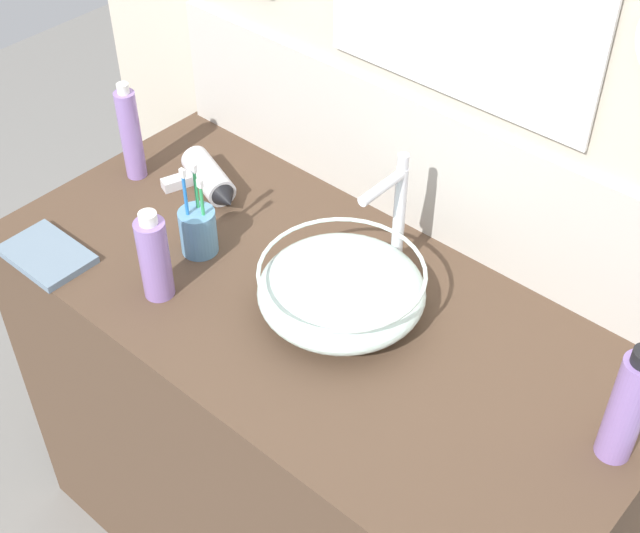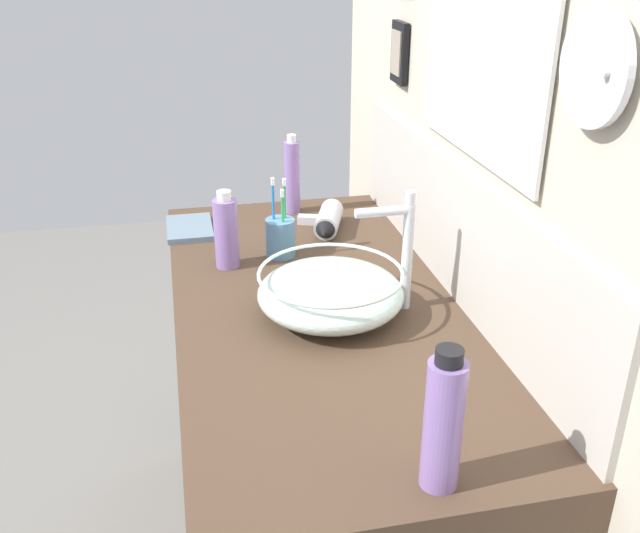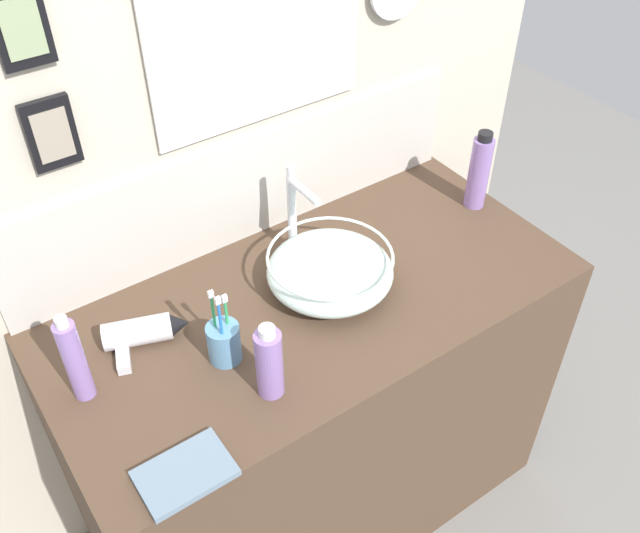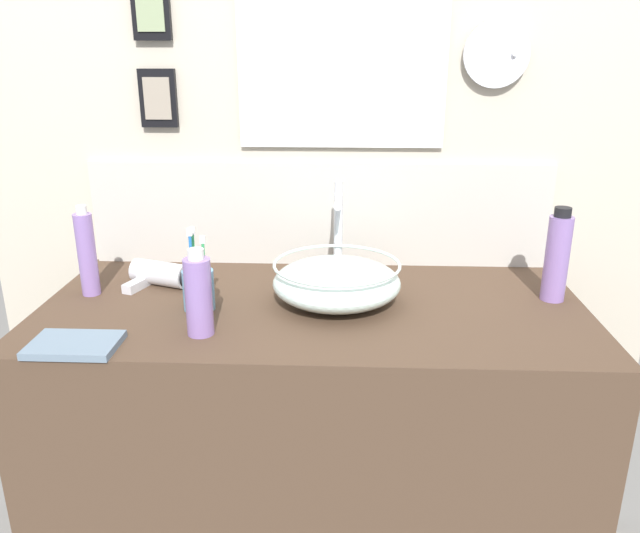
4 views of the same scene
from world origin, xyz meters
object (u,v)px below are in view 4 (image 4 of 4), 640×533
faucet (338,225)px  spray_bottle (557,257)px  shampoo_bottle (87,253)px  glass_bowl_sink (337,282)px  soap_dispenser (199,295)px  hair_drier (163,275)px  toothbrush_cup (198,289)px  hand_towel (74,345)px

faucet → spray_bottle: faucet is taller
shampoo_bottle → spray_bottle: bearing=0.8°
glass_bowl_sink → faucet: size_ratio=1.17×
soap_dispenser → hair_drier: bearing=119.7°
spray_bottle → shampoo_bottle: (-1.19, -0.02, -0.00)m
faucet → toothbrush_cup: (-0.34, -0.21, -0.11)m
hair_drier → shampoo_bottle: bearing=-158.6°
faucet → shampoo_bottle: bearing=-168.7°
hair_drier → hand_towel: size_ratio=1.12×
soap_dispenser → spray_bottle: (0.85, 0.24, 0.02)m
soap_dispenser → shampoo_bottle: shampoo_bottle is taller
hair_drier → toothbrush_cup: 0.20m
faucet → hair_drier: bearing=-172.7°
spray_bottle → hand_towel: size_ratio=1.30×
glass_bowl_sink → shampoo_bottle: shampoo_bottle is taller
soap_dispenser → shampoo_bottle: (-0.34, 0.23, 0.02)m
glass_bowl_sink → shampoo_bottle: (-0.64, 0.03, 0.06)m
hair_drier → glass_bowl_sink: bearing=-11.6°
faucet → shampoo_bottle: faucet is taller
hand_towel → hair_drier: bearing=77.2°
hair_drier → shampoo_bottle: size_ratio=0.88×
spray_bottle → shampoo_bottle: spray_bottle is taller
toothbrush_cup → shampoo_bottle: shampoo_bottle is taller
toothbrush_cup → hand_towel: bearing=-134.1°
faucet → spray_bottle: bearing=-11.4°
faucet → soap_dispenser: (-0.30, -0.35, -0.07)m
faucet → hand_towel: (-0.55, -0.44, -0.15)m
glass_bowl_sink → soap_dispenser: (-0.30, -0.20, 0.04)m
faucet → toothbrush_cup: bearing=-147.6°
hair_drier → shampoo_bottle: 0.20m
hair_drier → hand_towel: 0.39m
faucet → hair_drier: size_ratio=1.32×
spray_bottle → hair_drier: bearing=177.1°
shampoo_bottle → hand_towel: shampoo_bottle is taller
glass_bowl_sink → faucet: faucet is taller
faucet → shampoo_bottle: (-0.64, -0.13, -0.05)m
glass_bowl_sink → hair_drier: 0.48m
hair_drier → spray_bottle: 1.02m
soap_dispenser → shampoo_bottle: size_ratio=0.84×
toothbrush_cup → shampoo_bottle: (-0.30, 0.09, 0.06)m
glass_bowl_sink → soap_dispenser: 0.36m
hand_towel → spray_bottle: bearing=16.5°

